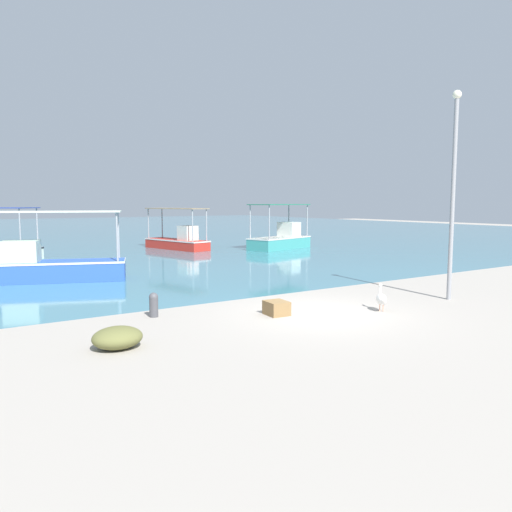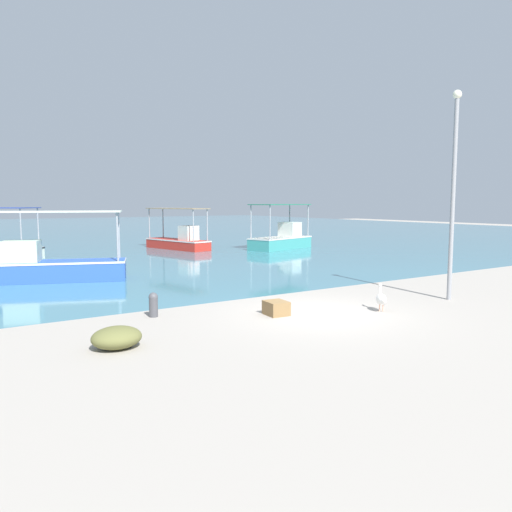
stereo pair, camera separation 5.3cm
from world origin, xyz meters
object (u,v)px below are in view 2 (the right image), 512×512
(mooring_bollard, at_px, (153,304))
(net_pile, at_px, (117,338))
(fishing_boat_outer, at_px, (51,265))
(fishing_boat_near_left, at_px, (179,240))
(fishing_boat_near_right, at_px, (282,239))
(lamp_post, at_px, (453,185))
(pelican, at_px, (381,299))
(cargo_crate, at_px, (276,308))

(mooring_bollard, xyz_separation_m, net_pile, (-1.79, -2.42, -0.12))
(fishing_boat_outer, bearing_deg, net_pile, -93.63)
(fishing_boat_near_left, bearing_deg, net_pile, -117.55)
(fishing_boat_near_right, xyz_separation_m, lamp_post, (-5.91, -17.46, 3.00))
(pelican, bearing_deg, mooring_bollard, 153.19)
(fishing_boat_near_right, height_order, pelican, fishing_boat_near_right)
(lamp_post, distance_m, cargo_crate, 7.06)
(fishing_boat_near_left, distance_m, lamp_post, 21.15)
(fishing_boat_outer, relative_size, mooring_bollard, 8.34)
(lamp_post, bearing_deg, net_pile, 177.47)
(fishing_boat_near_left, relative_size, fishing_boat_outer, 0.98)
(fishing_boat_near_left, relative_size, fishing_boat_near_right, 1.07)
(fishing_boat_near_left, relative_size, cargo_crate, 8.44)
(pelican, bearing_deg, lamp_post, 0.63)
(fishing_boat_outer, distance_m, lamp_post, 15.32)
(net_pile, distance_m, cargo_crate, 4.84)
(lamp_post, height_order, net_pile, lamp_post)
(fishing_boat_outer, relative_size, net_pile, 5.19)
(lamp_post, bearing_deg, cargo_crate, 168.26)
(net_pile, bearing_deg, pelican, -3.85)
(fishing_boat_near_right, height_order, lamp_post, lamp_post)
(fishing_boat_near_left, relative_size, pelican, 6.93)
(fishing_boat_near_left, xyz_separation_m, pelican, (-3.07, -20.96, -0.24))
(fishing_boat_near_left, xyz_separation_m, net_pile, (-10.67, -20.45, -0.37))
(pelican, bearing_deg, cargo_crate, 155.55)
(mooring_bollard, bearing_deg, net_pile, -126.44)
(fishing_boat_near_right, xyz_separation_m, fishing_boat_outer, (-16.02, -6.36, -0.02))
(fishing_boat_outer, bearing_deg, mooring_bollard, -82.26)
(fishing_boat_near_left, height_order, mooring_bollard, fishing_boat_near_left)
(fishing_boat_near_left, distance_m, mooring_bollard, 20.10)
(fishing_boat_near_right, relative_size, mooring_bollard, 7.59)
(cargo_crate, bearing_deg, fishing_boat_near_right, 53.67)
(fishing_boat_outer, bearing_deg, fishing_boat_near_right, 21.63)
(pelican, height_order, cargo_crate, pelican)
(fishing_boat_near_left, relative_size, net_pile, 5.06)
(pelican, bearing_deg, fishing_boat_near_right, 62.52)
(lamp_post, relative_size, mooring_bollard, 9.75)
(mooring_bollard, relative_size, net_pile, 0.62)
(mooring_bollard, bearing_deg, fishing_boat_near_right, 44.32)
(lamp_post, bearing_deg, fishing_boat_near_left, 90.31)
(fishing_boat_near_right, height_order, net_pile, fishing_boat_near_right)
(fishing_boat_outer, distance_m, cargo_crate, 10.69)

